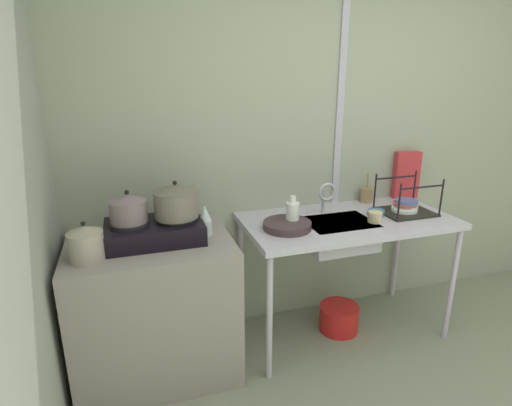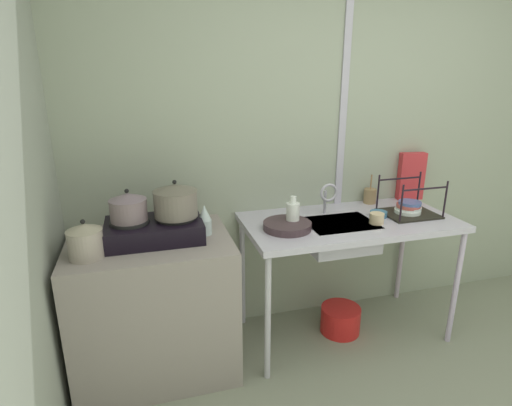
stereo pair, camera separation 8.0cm
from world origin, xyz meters
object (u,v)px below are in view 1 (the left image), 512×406
small_bowl_on_drainboard (376,213)px  bucket_on_floor (339,318)px  frying_pan (287,225)px  dish_rack (405,207)px  percolator (205,221)px  pot_on_left_burner (128,208)px  stove (154,231)px  pot_on_right_burner (176,201)px  faucet (326,194)px  pot_beside_stove (86,243)px  sink_basin (338,234)px  cereal_box (406,175)px  utensil_jar (366,195)px  bottle_by_sink (292,214)px  cup_by_rack (375,217)px

small_bowl_on_drainboard → bucket_on_floor: 0.79m
frying_pan → dish_rack: dish_rack is taller
percolator → pot_on_left_burner: bearing=180.0°
stove → percolator: bearing=-0.0°
pot_on_right_burner → faucet: bearing=6.4°
pot_on_right_burner → pot_on_left_burner: bearing=180.0°
pot_on_left_burner → bucket_on_floor: pot_on_left_burner is taller
pot_beside_stove → sink_basin: size_ratio=0.48×
pot_beside_stove → stove: bearing=23.6°
frying_pan → bucket_on_floor: frying_pan is taller
pot_on_right_burner → stove: bearing=180.0°
bucket_on_floor → cereal_box: bearing=23.3°
pot_on_left_burner → percolator: bearing=-0.0°
faucet → utensil_jar: 0.45m
percolator → small_bowl_on_drainboard: (1.14, -0.01, -0.07)m
utensil_jar → frying_pan: bearing=-156.4°
stove → small_bowl_on_drainboard: size_ratio=4.79×
faucet → sink_basin: bearing=-82.7°
pot_on_right_burner → cereal_box: (1.73, 0.28, -0.05)m
faucet → bottle_by_sink: bearing=-155.2°
pot_on_left_burner → pot_beside_stove: bearing=-145.3°
sink_basin → small_bowl_on_drainboard: size_ratio=3.90×
frying_pan → bucket_on_floor: 0.88m
pot_beside_stove → bottle_by_sink: 1.17m
pot_on_right_burner → utensil_jar: bearing=11.0°
bottle_by_sink → frying_pan: bearing=-146.3°
bottle_by_sink → percolator: bearing=177.3°
pot_on_right_burner → cup_by_rack: size_ratio=2.76×
cup_by_rack → bucket_on_floor: (-0.13, 0.12, -0.78)m
pot_on_left_burner → bottle_by_sink: bearing=-1.5°
pot_on_left_burner → pot_beside_stove: pot_on_left_burner is taller
pot_on_right_burner → utensil_jar: size_ratio=1.19×
cereal_box → faucet: bearing=-158.4°
sink_basin → cup_by_rack: (0.21, -0.07, 0.12)m
pot_on_left_burner → percolator: pot_on_left_burner is taller
pot_on_right_burner → cereal_box: size_ratio=0.71×
pot_beside_stove → cup_by_rack: size_ratio=2.32×
pot_on_right_burner → faucet: 1.00m
sink_basin → cereal_box: size_ratio=1.24×
faucet → small_bowl_on_drainboard: 0.35m
dish_rack → sink_basin: bearing=-177.4°
stove → cereal_box: (1.86, 0.28, 0.11)m
faucet → bucket_on_floor: 0.90m
pot_beside_stove → small_bowl_on_drainboard: pot_beside_stove is taller
frying_pan → cereal_box: bearing=17.4°
frying_pan → dish_rack: bearing=2.4°
stove → pot_on_right_burner: size_ratio=2.16×
sink_basin → bottle_by_sink: size_ratio=2.23×
faucet → frying_pan: 0.40m
frying_pan → utensil_jar: utensil_jar is taller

